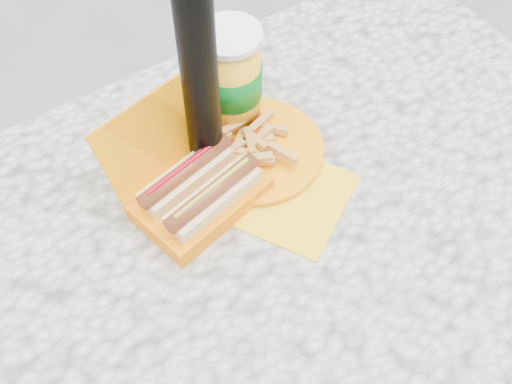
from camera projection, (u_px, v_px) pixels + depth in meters
picnic_table at (266, 276)px, 0.99m from camera, size 1.20×0.80×0.75m
hotdog_box at (197, 189)px, 0.91m from camera, size 0.22×0.21×0.14m
fries_plate at (256, 152)px, 0.98m from camera, size 0.23×0.32×0.04m
soda_cup at (231, 80)px, 0.96m from camera, size 0.10×0.10×0.18m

